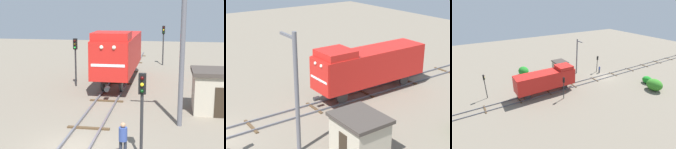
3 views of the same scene
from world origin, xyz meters
TOP-DOWN VIEW (x-y plane):
  - locomotive at (0.00, 14.22)m, footprint 2.90×11.60m
  - traffic_signal_mid at (-3.40, 12.55)m, footprint 0.32×0.34m
  - catenary_mast at (4.94, 4.15)m, footprint 1.94×0.28m
  - relay_hut at (7.50, 7.21)m, footprint 3.50×2.90m

SIDE VIEW (x-z plane):
  - relay_hut at x=7.50m, z-range 0.02..2.76m
  - locomotive at x=0.00m, z-range 0.47..5.07m
  - traffic_signal_mid at x=-3.40m, z-range 0.79..4.83m
  - catenary_mast at x=4.94m, z-range 0.25..8.32m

